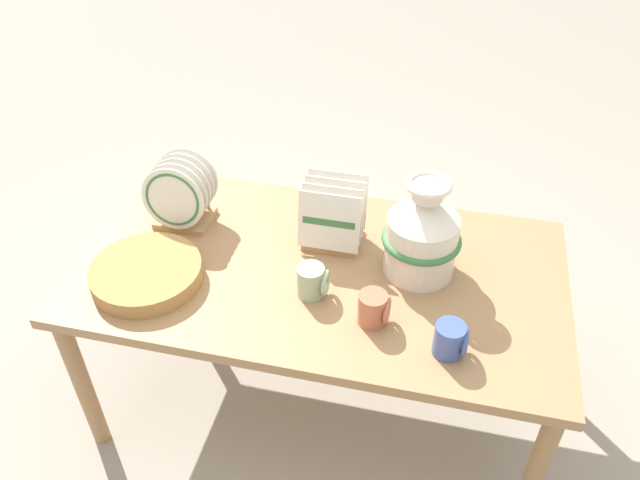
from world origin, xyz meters
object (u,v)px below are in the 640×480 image
dish_rack_square_plates (333,220)px  mug_cobalt_glaze (451,340)px  ceramic_vase (422,233)px  mug_sage_glaze (313,281)px  dish_rack_round_plates (181,197)px  wicker_charger_stack (147,273)px  mug_terracotta_glaze (374,309)px

dish_rack_square_plates → mug_cobalt_glaze: bearing=-44.2°
ceramic_vase → mug_sage_glaze: ceramic_vase is taller
mug_cobalt_glaze → mug_sage_glaze: bearing=161.4°
dish_rack_round_plates → wicker_charger_stack: size_ratio=0.71×
dish_rack_round_plates → mug_cobalt_glaze: (0.92, -0.38, -0.05)m
ceramic_vase → wicker_charger_stack: (-0.80, -0.24, -0.12)m
dish_rack_round_plates → mug_cobalt_glaze: 1.00m
dish_rack_round_plates → wicker_charger_stack: (0.00, -0.30, -0.08)m
mug_sage_glaze → mug_cobalt_glaze: 0.43m
mug_sage_glaze → mug_terracotta_glaze: 0.20m
dish_rack_square_plates → mug_cobalt_glaze: size_ratio=2.21×
dish_rack_round_plates → dish_rack_square_plates: 0.51m
ceramic_vase → dish_rack_square_plates: 0.30m
dish_rack_square_plates → mug_sage_glaze: 0.26m
dish_rack_round_plates → mug_sage_glaze: size_ratio=2.40×
wicker_charger_stack → mug_terracotta_glaze: size_ratio=3.38×
dish_rack_square_plates → wicker_charger_stack: (-0.51, -0.31, -0.06)m
dish_rack_square_plates → wicker_charger_stack: dish_rack_square_plates is taller
mug_sage_glaze → mug_cobalt_glaze: same height
dish_rack_round_plates → mug_cobalt_glaze: size_ratio=2.40×
dish_rack_round_plates → dish_rack_square_plates: (0.51, 0.02, -0.02)m
ceramic_vase → dish_rack_square_plates: size_ratio=1.49×
mug_terracotta_glaze → dish_rack_round_plates: bearing=156.2°
dish_rack_square_plates → mug_cobalt_glaze: (0.41, -0.39, -0.03)m
dish_rack_square_plates → dish_rack_round_plates: bearing=-178.1°
mug_sage_glaze → mug_terracotta_glaze: same height
ceramic_vase → wicker_charger_stack: 0.84m
dish_rack_square_plates → wicker_charger_stack: bearing=-148.3°
ceramic_vase → mug_cobalt_glaze: size_ratio=3.30×
mug_sage_glaze → mug_cobalt_glaze: size_ratio=1.00×
mug_sage_glaze → ceramic_vase: bearing=31.9°
wicker_charger_stack → dish_rack_square_plates: bearing=31.7°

